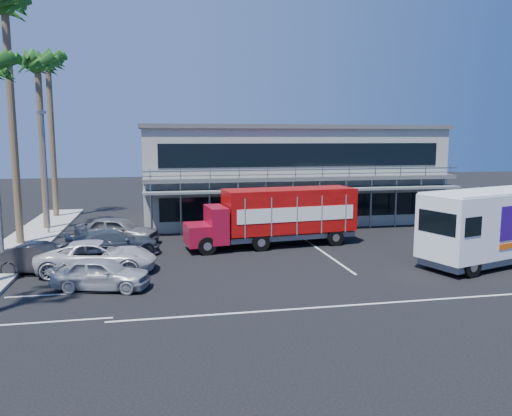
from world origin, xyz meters
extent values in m
plane|color=black|center=(0.00, 0.00, 0.00)|extent=(120.00, 120.00, 0.00)
cube|color=#9EA597|center=(3.00, 15.00, 3.50)|extent=(22.00, 10.00, 7.00)
cube|color=#515454|center=(3.00, 15.00, 7.15)|extent=(22.40, 10.40, 0.30)
cube|color=#515454|center=(3.00, 9.40, 3.60)|extent=(22.00, 1.20, 0.25)
cube|color=gray|center=(3.00, 8.85, 4.10)|extent=(22.00, 0.08, 0.90)
cube|color=slate|center=(3.00, 9.10, 2.90)|extent=(22.00, 1.80, 0.15)
cube|color=black|center=(3.00, 9.98, 1.60)|extent=(20.00, 0.06, 1.60)
cube|color=black|center=(3.00, 9.98, 5.20)|extent=(20.00, 0.06, 1.60)
cube|color=#A5A399|center=(-15.00, 6.00, 0.08)|extent=(3.00, 32.00, 0.16)
cylinder|color=brown|center=(-15.20, 8.00, 6.75)|extent=(0.44, 0.44, 13.50)
sphere|color=#1E4915|center=(-15.20, 8.00, 13.70)|extent=(1.10, 1.10, 1.10)
cylinder|color=brown|center=(-14.70, 13.00, 5.50)|extent=(0.44, 0.44, 11.00)
sphere|color=#1E4915|center=(-14.70, 13.00, 11.20)|extent=(1.10, 1.10, 1.10)
cylinder|color=brown|center=(-15.10, 18.50, 6.00)|extent=(0.44, 0.44, 12.00)
sphere|color=#1E4915|center=(-15.10, 18.50, 12.20)|extent=(1.10, 1.10, 1.10)
cylinder|color=gray|center=(-14.20, 11.00, 4.00)|extent=(0.14, 0.14, 8.00)
cube|color=gray|center=(-14.20, 11.00, 8.00)|extent=(0.50, 0.25, 0.18)
cube|color=maroon|center=(-4.89, 4.37, 0.97)|extent=(1.60, 2.33, 1.17)
cube|color=maroon|center=(-3.83, 4.49, 1.51)|extent=(1.24, 2.52, 2.04)
cube|color=black|center=(-3.83, 4.49, 2.09)|extent=(0.28, 2.06, 0.68)
cube|color=#B60D0B|center=(0.61, 5.00, 2.14)|extent=(7.99, 3.30, 2.52)
cube|color=slate|center=(0.61, 5.00, 0.63)|extent=(7.95, 2.94, 0.29)
cube|color=white|center=(0.74, 3.78, 2.04)|extent=(7.10, 0.84, 0.83)
cube|color=white|center=(0.47, 6.22, 2.04)|extent=(7.10, 0.84, 0.83)
cylinder|color=black|center=(-4.48, 3.34, 0.50)|extent=(1.04, 0.39, 1.01)
cylinder|color=black|center=(-4.73, 5.46, 0.50)|extent=(1.04, 0.39, 1.01)
cylinder|color=black|center=(-1.40, 3.70, 0.50)|extent=(1.04, 0.39, 1.01)
cylinder|color=black|center=(-1.64, 5.82, 0.50)|extent=(1.04, 0.39, 1.01)
cylinder|color=black|center=(3.24, 4.23, 0.50)|extent=(1.04, 0.39, 1.01)
cylinder|color=black|center=(2.99, 6.35, 0.50)|extent=(1.04, 0.39, 1.01)
cube|color=white|center=(9.31, -1.49, 2.16)|extent=(8.18, 4.89, 3.10)
cube|color=slate|center=(9.31, -1.49, 0.44)|extent=(7.81, 4.54, 0.39)
cube|color=black|center=(5.65, -2.67, 2.49)|extent=(0.72, 2.09, 1.05)
cube|color=white|center=(9.31, -1.49, 3.74)|extent=(8.02, 4.79, 0.09)
cube|color=#2F0C73|center=(9.74, 0.06, 2.38)|extent=(3.80, 1.24, 1.66)
cylinder|color=black|center=(7.04, -3.45, 0.53)|extent=(1.10, 0.59, 1.06)
cylinder|color=black|center=(6.32, -1.22, 0.53)|extent=(1.10, 0.59, 1.06)
cylinder|color=black|center=(11.17, 0.34, 0.53)|extent=(1.10, 0.59, 1.06)
imported|color=#A5A7AB|center=(-9.50, -2.00, 0.70)|extent=(4.36, 2.62, 1.39)
imported|color=black|center=(-12.50, 1.20, 0.71)|extent=(4.55, 2.46, 1.42)
imported|color=silver|center=(-9.95, 0.80, 0.77)|extent=(5.66, 2.88, 1.53)
imported|color=#313942|center=(-9.50, 4.00, 0.73)|extent=(5.37, 3.33, 1.45)
imported|color=slate|center=(-9.50, 7.20, 0.84)|extent=(5.31, 3.30, 1.69)
camera|label=1|loc=(-7.04, -23.41, 6.42)|focal=35.00mm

